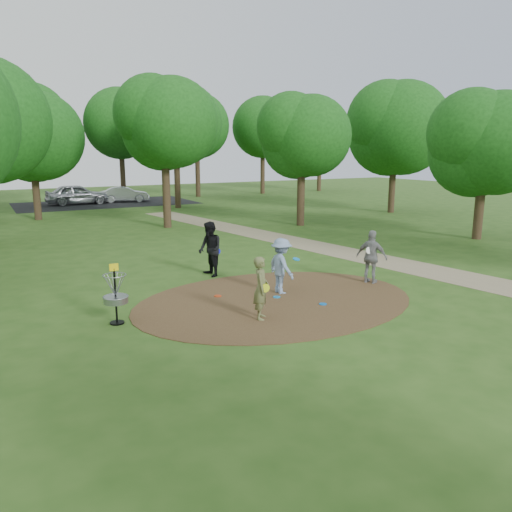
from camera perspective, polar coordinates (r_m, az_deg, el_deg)
ground at (r=14.47m, az=2.33°, el=-5.13°), size 100.00×100.00×0.00m
dirt_clearing at (r=14.47m, az=2.33°, el=-5.09°), size 8.40×8.40×0.02m
footpath at (r=19.93m, az=15.37°, el=-0.77°), size 7.55×39.89×0.01m
parking_lot at (r=43.00m, az=-16.74°, el=5.79°), size 14.00×8.00×0.01m
player_observer_with_disc at (r=12.71m, az=0.58°, el=-3.69°), size 0.65×0.72×1.64m
player_throwing_with_disc at (r=15.01m, az=2.91°, el=-1.15°), size 1.04×1.12×1.70m
player_walking_with_disc at (r=17.12m, az=-5.28°, el=0.78°), size 0.76×0.93×1.89m
player_waiting_with_disc at (r=16.57m, az=13.08°, el=-0.11°), size 0.85×1.11×1.75m
disc_ground_cyan at (r=14.74m, az=2.39°, el=-4.70°), size 0.22×0.22×0.02m
disc_ground_blue at (r=14.19m, az=7.65°, el=-5.46°), size 0.22×0.22×0.02m
disc_ground_red at (r=14.87m, az=-4.39°, el=-4.57°), size 0.22×0.22×0.02m
car_left at (r=42.70m, az=-19.77°, el=6.65°), size 4.83×2.01×1.63m
car_right at (r=43.60m, az=-14.76°, el=6.83°), size 4.09×2.07×1.29m
disc_golf_basket at (r=12.84m, az=-15.79°, el=-3.75°), size 0.63×0.63×1.54m
tree_ring at (r=23.58m, az=-3.80°, el=14.18°), size 37.21×45.35×8.94m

